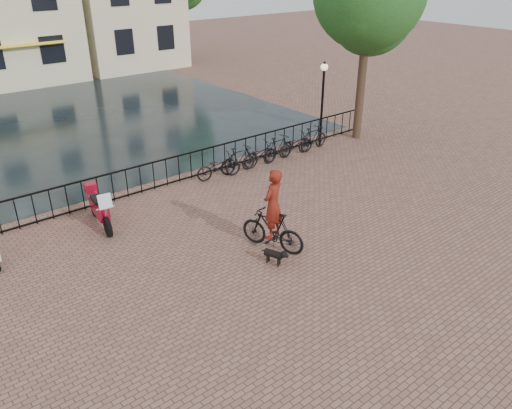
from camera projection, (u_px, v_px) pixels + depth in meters
ground at (334, 292)px, 12.06m from camera, size 100.00×100.00×0.00m
canal_water at (71, 124)px, 24.12m from camera, size 20.00×20.00×0.00m
railing at (167, 172)px, 17.41m from camera, size 20.00×0.05×1.02m
lamp_post at (323, 90)px, 20.33m from camera, size 0.30×0.30×3.45m
cyclist at (273, 215)px, 13.39m from camera, size 1.22×2.09×2.75m
dog at (274, 256)px, 13.06m from camera, size 0.49×0.74×0.48m
motorcycle at (99, 204)px, 14.73m from camera, size 0.73×2.01×1.41m
parked_bike_0 at (219, 167)px, 18.03m from camera, size 1.79×0.88×0.90m
parked_bike_1 at (240, 159)px, 18.54m from camera, size 1.69×0.57×1.00m
parked_bike_2 at (259, 155)px, 19.09m from camera, size 1.73×0.65×0.90m
parked_bike_3 at (278, 148)px, 19.60m from camera, size 1.70×0.65×1.00m
parked_bike_4 at (296, 144)px, 20.15m from camera, size 1.74×0.68×0.90m
parked_bike_5 at (313, 138)px, 20.66m from camera, size 1.69×0.58×1.00m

